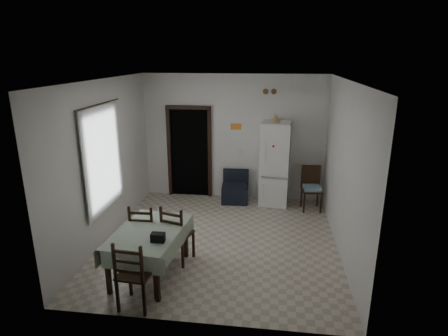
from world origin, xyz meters
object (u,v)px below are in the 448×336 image
(dining_chair_far_right, at_px, (178,233))
(corner_chair, at_px, (312,189))
(fridge, at_px, (275,164))
(dining_chair_far_left, at_px, (145,230))
(navy_seat, at_px, (235,187))
(dining_table, at_px, (150,252))
(dining_chair_near_head, at_px, (135,272))

(dining_chair_far_right, bearing_deg, corner_chair, -118.40)
(fridge, relative_size, dining_chair_far_left, 1.93)
(navy_seat, bearing_deg, dining_table, -110.79)
(corner_chair, distance_m, dining_chair_far_left, 3.81)
(corner_chair, bearing_deg, dining_chair_far_left, -146.43)
(fridge, height_order, dining_chair_far_left, fridge)
(corner_chair, height_order, dining_chair_near_head, dining_chair_near_head)
(dining_chair_near_head, bearing_deg, dining_table, -81.04)
(dining_chair_near_head, bearing_deg, corner_chair, -121.16)
(navy_seat, distance_m, dining_table, 3.31)
(corner_chair, xyz_separation_m, dining_table, (-2.71, -2.90, -0.11))
(dining_table, relative_size, dining_chair_far_right, 1.42)
(dining_chair_far_left, bearing_deg, navy_seat, -115.58)
(fridge, height_order, dining_chair_near_head, fridge)
(navy_seat, distance_m, dining_chair_far_left, 2.95)
(dining_chair_far_right, relative_size, dining_chair_near_head, 0.98)
(fridge, distance_m, dining_chair_far_left, 3.45)
(navy_seat, bearing_deg, dining_chair_near_head, -106.71)
(dining_table, height_order, dining_chair_far_right, dining_chair_far_right)
(dining_chair_far_right, bearing_deg, fridge, -104.21)
(dining_table, distance_m, dining_chair_far_left, 0.55)
(navy_seat, distance_m, dining_chair_near_head, 4.05)
(corner_chair, relative_size, dining_chair_far_right, 0.97)
(dining_chair_far_left, relative_size, dining_chair_near_head, 0.96)
(dining_chair_far_left, height_order, dining_chair_far_right, dining_chair_far_right)
(navy_seat, relative_size, dining_chair_far_right, 0.72)
(fridge, xyz_separation_m, dining_chair_far_right, (-1.56, -2.71, -0.45))
(navy_seat, xyz_separation_m, corner_chair, (1.71, -0.26, 0.12))
(corner_chair, height_order, dining_chair_far_left, dining_chair_far_left)
(dining_table, relative_size, dining_chair_far_left, 1.45)
(corner_chair, height_order, dining_table, corner_chair)
(navy_seat, height_order, dining_chair_far_right, dining_chair_far_right)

